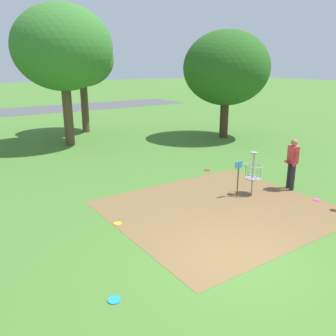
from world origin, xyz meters
TOP-DOWN VIEW (x-y plane):
  - ground_plane at (0.00, 0.00)m, footprint 160.00×160.00m
  - dirt_tee_pad at (1.58, 2.35)m, footprint 6.08×5.44m
  - disc_golf_basket at (3.19, 2.68)m, footprint 0.98×0.58m
  - player_foreground_watching at (4.66, 2.26)m, footprint 0.45×0.50m
  - frisbee_near_basket at (-1.32, 3.11)m, footprint 0.21×0.21m
  - frisbee_by_tee at (-2.79, 0.33)m, footprint 0.23×0.23m
  - frisbee_mid_grass at (3.78, 5.48)m, footprint 0.22×0.22m
  - frisbee_far_left at (4.52, 1.14)m, footprint 0.22×0.22m
  - tree_near_left at (0.91, 12.96)m, footprint 4.78×4.78m
  - tree_near_right at (8.76, 9.90)m, footprint 4.67×4.67m
  - tree_mid_left at (2.97, 15.90)m, footprint 3.73×3.73m

SIDE VIEW (x-z plane):
  - ground_plane at x=0.00m, z-range 0.00..0.00m
  - dirt_tee_pad at x=1.58m, z-range 0.00..0.01m
  - frisbee_near_basket at x=-1.32m, z-range 0.00..0.02m
  - frisbee_by_tee at x=-2.79m, z-range 0.00..0.02m
  - frisbee_mid_grass at x=3.78m, z-range 0.00..0.02m
  - frisbee_far_left at x=4.52m, z-range 0.00..0.02m
  - disc_golf_basket at x=3.19m, z-range 0.06..1.45m
  - player_foreground_watching at x=4.66m, z-range 0.11..1.82m
  - tree_near_right at x=8.76m, z-range 0.90..6.68m
  - tree_mid_left at x=2.97m, z-range 1.32..7.19m
  - tree_near_left at x=0.91m, z-range 1.34..8.14m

